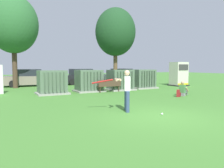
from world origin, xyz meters
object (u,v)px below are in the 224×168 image
sports_ball (162,114)px  park_bench (109,85)px  transformer_west (52,83)px  backpack (178,93)px  parked_car_leftmost (28,78)px  transformer_mid_west (89,81)px  seated_spectator (183,90)px  parked_car_left_of_center (80,77)px  parked_car_right_of_center (121,76)px  transformer_east (143,79)px  generator_enclosure (179,74)px  batter (126,88)px  transformer_mid_east (120,80)px

sports_ball → park_bench: bearing=77.8°
transformer_west → backpack: size_ratio=4.77×
park_bench → parked_car_leftmost: bearing=120.0°
transformer_mid_west → backpack: 6.53m
seated_spectator → transformer_mid_west: bearing=131.9°
backpack → parked_car_left_of_center: bearing=99.3°
transformer_west → parked_car_leftmost: 7.21m
seated_spectator → parked_car_left_of_center: (-2.63, 12.12, 0.38)m
transformer_mid_west → seated_spectator: 6.74m
transformer_mid_west → parked_car_right_of_center: 9.95m
transformer_east → generator_enclosure: bearing=5.1°
generator_enclosure → parked_car_leftmost: generator_enclosure is taller
transformer_west → seated_spectator: size_ratio=2.18×
transformer_mid_west → park_bench: (1.19, -1.02, -0.25)m
batter → parked_car_left_of_center: bearing=77.6°
seated_spectator → parked_car_right_of_center: 12.38m
transformer_mid_west → backpack: bearing=-53.3°
generator_enclosure → parked_car_leftmost: (-13.06, 6.44, -0.38)m
batter → seated_spectator: size_ratio=1.81×
generator_enclosure → transformer_mid_west: bearing=-176.7°
backpack → parked_car_leftmost: (-7.31, 12.21, 0.54)m
batter → sports_ball: batter is taller
generator_enclosure → transformer_east: bearing=-174.9°
transformer_east → park_bench: bearing=-163.3°
generator_enclosure → seated_spectator: (-5.14, -5.56, -0.76)m
seated_spectator → backpack: bearing=-160.7°
transformer_west → transformer_east: (7.85, 0.33, 0.00)m
transformer_east → sports_ball: (-5.56, -8.88, -0.74)m
backpack → park_bench: bearing=122.7°
sports_ball → parked_car_left_of_center: (2.34, 15.86, 0.71)m
park_bench → transformer_mid_west: bearing=139.5°
transformer_mid_east → generator_enclosure: (7.02, 0.74, 0.35)m
transformer_west → batter: 7.38m
parked_car_leftmost → seated_spectator: bearing=-56.6°
backpack → parked_car_right_of_center: bearing=76.1°
transformer_east → park_bench: transformer_east is taller
backpack → batter: bearing=-157.1°
sports_ball → backpack: (4.36, 3.52, 0.17)m
generator_enclosure → sports_ball: (-10.11, -9.29, -1.09)m
transformer_west → parked_car_right_of_center: (9.72, 7.31, -0.04)m
transformer_mid_east → sports_ball: 9.12m
transformer_west → parked_car_left_of_center: bearing=57.6°
transformer_east → park_bench: 4.07m
park_bench → generator_enclosure: bearing=10.6°
transformer_east → transformer_west: bearing=-177.6°
transformer_east → generator_enclosure: (4.55, 0.41, 0.35)m
seated_spectator → backpack: (-0.61, -0.21, -0.16)m
generator_enclosure → batter: generator_enclosure is taller
transformer_mid_west → parked_car_left_of_center: (1.86, 7.12, -0.04)m
sports_ball → parked_car_left_of_center: 16.05m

